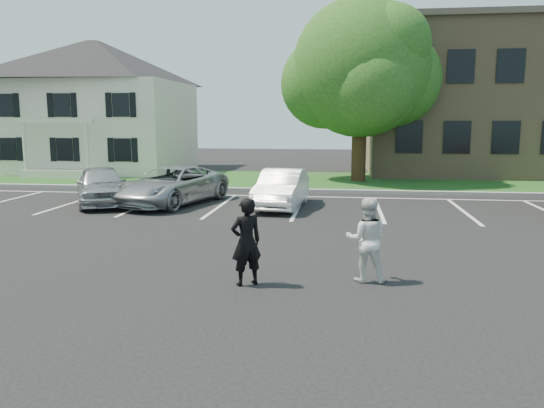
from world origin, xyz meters
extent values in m
plane|color=black|center=(0.00, 0.00, 0.00)|extent=(90.00, 90.00, 0.00)
cube|color=gray|center=(0.00, 12.00, 0.07)|extent=(40.00, 0.30, 0.15)
cube|color=#133D0F|center=(0.00, 16.00, 0.04)|extent=(44.00, 8.00, 0.08)
cube|color=silver|center=(-11.20, 8.00, 0.01)|extent=(0.12, 5.20, 0.01)
cube|color=silver|center=(-8.40, 8.00, 0.01)|extent=(0.12, 5.20, 0.01)
cube|color=silver|center=(-5.60, 8.00, 0.01)|extent=(0.12, 5.20, 0.01)
cube|color=silver|center=(-2.80, 8.00, 0.01)|extent=(0.12, 5.20, 0.01)
cube|color=silver|center=(0.00, 8.00, 0.01)|extent=(0.12, 5.20, 0.01)
cube|color=silver|center=(2.80, 8.00, 0.01)|extent=(0.12, 5.20, 0.01)
cube|color=silver|center=(5.60, 8.00, 0.01)|extent=(0.12, 5.20, 0.01)
cube|color=silver|center=(1.40, 10.70, 0.01)|extent=(34.00, 0.12, 0.01)
cube|color=beige|center=(-13.00, 20.00, 2.60)|extent=(10.00, 8.00, 5.20)
pyramid|color=black|center=(-13.00, 20.00, 6.40)|extent=(10.30, 8.24, 2.40)
cube|color=beige|center=(-13.00, 15.70, 0.25)|extent=(4.00, 1.60, 0.50)
cylinder|color=beige|center=(-14.70, 15.10, 1.35)|extent=(0.18, 0.18, 2.70)
cylinder|color=beige|center=(-11.30, 15.10, 1.35)|extent=(0.18, 0.18, 2.70)
cube|color=beige|center=(-13.00, 15.10, 3.00)|extent=(4.20, 0.25, 0.20)
cube|color=black|center=(-13.00, 15.98, 1.50)|extent=(0.90, 0.06, 1.20)
cube|color=black|center=(-13.00, 15.98, 3.80)|extent=(0.90, 0.06, 1.20)
cube|color=black|center=(-13.65, 15.98, 1.50)|extent=(0.32, 0.05, 1.25)
cube|color=black|center=(-12.35, 15.98, 1.50)|extent=(0.32, 0.05, 1.25)
cube|color=black|center=(4.80, 16.97, 2.20)|extent=(1.30, 0.06, 1.60)
cube|color=black|center=(4.80, 16.97, 5.60)|extent=(1.30, 0.06, 1.60)
cube|color=black|center=(7.10, 16.97, 2.20)|extent=(1.30, 0.06, 1.60)
cube|color=black|center=(7.10, 16.97, 5.60)|extent=(1.30, 0.06, 1.60)
cube|color=black|center=(9.40, 16.97, 2.20)|extent=(1.30, 0.06, 1.60)
cube|color=black|center=(9.40, 16.97, 5.60)|extent=(1.30, 0.06, 1.60)
cylinder|color=black|center=(2.30, 16.00, 1.60)|extent=(0.70, 0.70, 3.20)
sphere|color=#1E4416|center=(2.30, 16.00, 5.50)|extent=(6.60, 6.60, 6.60)
sphere|color=#1E4416|center=(3.90, 16.70, 5.00)|extent=(4.60, 4.60, 4.60)
sphere|color=#1E4416|center=(0.60, 16.40, 4.80)|extent=(4.40, 4.40, 4.40)
sphere|color=#1E4416|center=(2.70, 14.50, 4.60)|extent=(4.00, 4.00, 4.00)
sphere|color=#1E4416|center=(1.70, 17.60, 5.80)|extent=(4.20, 4.20, 4.20)
sphere|color=#1E4416|center=(3.50, 15.10, 6.40)|extent=(3.80, 3.80, 3.80)
imported|color=black|center=(-0.24, -0.86, 0.83)|extent=(0.72, 0.66, 1.65)
imported|color=silver|center=(1.99, -0.32, 0.81)|extent=(0.79, 0.62, 1.62)
imported|color=#ACACB1|center=(-7.19, 7.84, 0.70)|extent=(3.41, 4.43, 1.41)
imported|color=#9FA1A6|center=(-4.65, 8.22, 0.69)|extent=(3.66, 5.42, 1.38)
imported|color=white|center=(-0.59, 8.04, 0.67)|extent=(1.70, 4.14, 1.33)
camera|label=1|loc=(1.50, -10.31, 3.08)|focal=35.00mm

